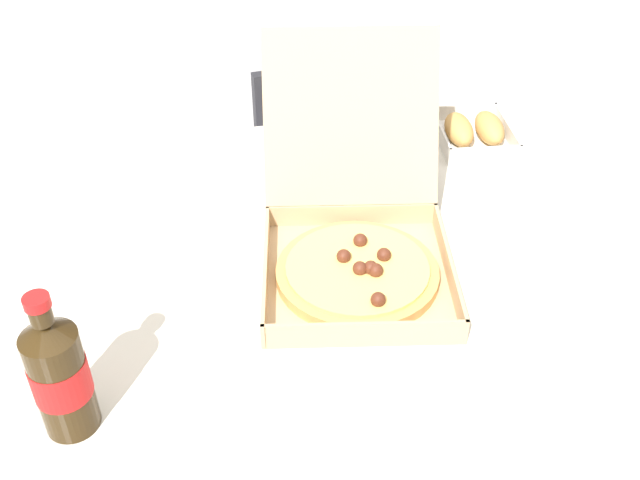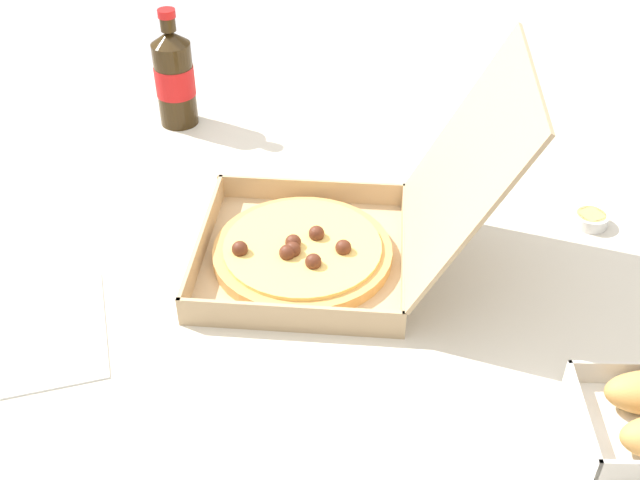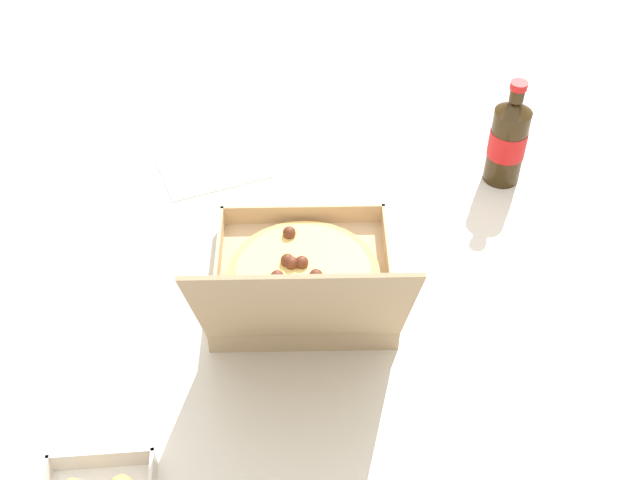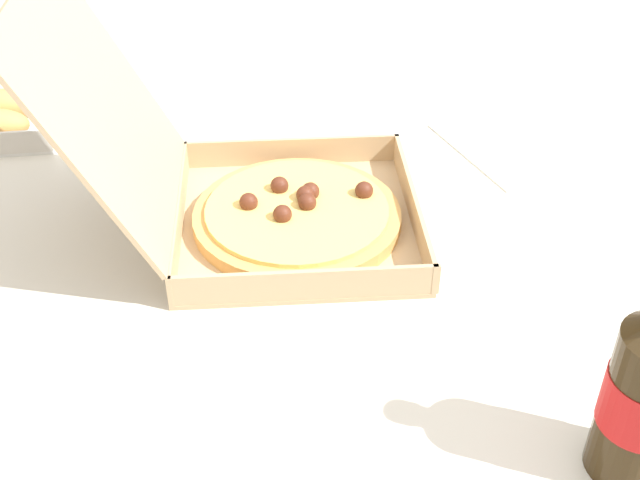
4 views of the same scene
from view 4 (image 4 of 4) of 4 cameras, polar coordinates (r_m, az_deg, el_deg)
The scene contains 3 objects.
dining_table at distance 1.04m, azimuth -1.90°, elevation -4.70°, with size 1.25×1.06×0.75m.
pizza_box_open at distance 1.03m, azimuth -3.85°, elevation 2.92°, with size 0.38×0.49×0.32m.
paper_menu at distance 1.26m, azimuth 13.01°, elevation 6.43°, with size 0.21×0.15×0.00m, color white.
Camera 4 is at (-0.77, 0.15, 1.36)m, focal length 45.62 mm.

